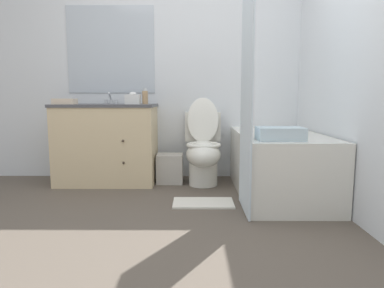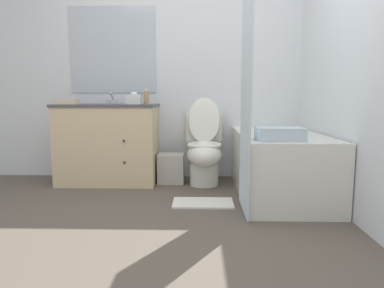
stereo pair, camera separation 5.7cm
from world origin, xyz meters
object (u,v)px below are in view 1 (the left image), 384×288
(soap_dispenser, at_px, (145,97))
(bath_mat, at_px, (203,203))
(vanity_cabinet, at_px, (107,143))
(sink_faucet, at_px, (111,100))
(bathtub, at_px, (278,163))
(tissue_box, at_px, (133,99))
(wastebasket, at_px, (170,168))
(bath_towel_folded, at_px, (280,134))
(toilet, at_px, (203,150))
(hand_towel_folded, at_px, (65,101))

(soap_dispenser, height_order, bath_mat, soap_dispenser)
(vanity_cabinet, height_order, sink_faucet, sink_faucet)
(bath_mat, bearing_deg, sink_faucet, 135.88)
(bathtub, bearing_deg, soap_dispenser, 160.75)
(bathtub, xyz_separation_m, tissue_box, (-1.40, 0.39, 0.59))
(wastebasket, distance_m, bath_towel_folded, 1.38)
(sink_faucet, xyz_separation_m, toilet, (1.00, -0.28, -0.50))
(bathtub, xyz_separation_m, bath_mat, (-0.70, -0.32, -0.28))
(tissue_box, relative_size, hand_towel_folded, 0.70)
(bathtub, distance_m, tissue_box, 1.57)
(vanity_cabinet, relative_size, soap_dispenser, 6.22)
(tissue_box, xyz_separation_m, soap_dispenser, (0.12, 0.06, 0.02))
(hand_towel_folded, height_order, bath_towel_folded, hand_towel_folded)
(vanity_cabinet, relative_size, bath_towel_folded, 2.91)
(toilet, relative_size, bath_mat, 1.76)
(soap_dispenser, bearing_deg, vanity_cabinet, -178.19)
(bath_towel_folded, height_order, bath_mat, bath_towel_folded)
(wastebasket, bearing_deg, bathtub, -22.02)
(sink_faucet, height_order, soap_dispenser, soap_dispenser)
(bathtub, bearing_deg, toilet, 151.99)
(hand_towel_folded, distance_m, bath_towel_folded, 2.10)
(bath_towel_folded, bearing_deg, sink_faucet, 143.57)
(bathtub, distance_m, hand_towel_folded, 2.15)
(hand_towel_folded, bearing_deg, soap_dispenser, 12.94)
(bathtub, height_order, tissue_box, tissue_box)
(toilet, bearing_deg, hand_towel_folded, -176.15)
(soap_dispenser, xyz_separation_m, hand_towel_folded, (-0.77, -0.18, -0.04))
(sink_faucet, relative_size, bath_mat, 0.28)
(toilet, height_order, tissue_box, tissue_box)
(toilet, distance_m, wastebasket, 0.41)
(bathtub, relative_size, soap_dispenser, 8.78)
(bathtub, xyz_separation_m, wastebasket, (-1.03, 0.42, -0.14))
(bath_towel_folded, bearing_deg, soap_dispenser, 140.42)
(bath_mat, bearing_deg, bathtub, 24.20)
(tissue_box, bearing_deg, soap_dispenser, 26.55)
(wastebasket, bearing_deg, bath_mat, -65.64)
(vanity_cabinet, distance_m, hand_towel_folded, 0.59)
(wastebasket, distance_m, hand_towel_folded, 1.25)
(sink_faucet, xyz_separation_m, bathtub, (1.69, -0.64, -0.57))
(bathtub, relative_size, bath_towel_folded, 4.11)
(vanity_cabinet, xyz_separation_m, soap_dispenser, (0.40, 0.01, 0.48))
(sink_faucet, bearing_deg, soap_dispenser, -25.72)
(wastebasket, bearing_deg, bath_towel_folded, -45.62)
(toilet, bearing_deg, soap_dispenser, 172.00)
(sink_faucet, distance_m, bath_mat, 1.62)
(vanity_cabinet, distance_m, bathtub, 1.75)
(soap_dispenser, distance_m, bath_mat, 1.31)
(bathtub, bearing_deg, vanity_cabinet, 165.52)
(bathtub, bearing_deg, bath_towel_folded, -103.25)
(toilet, bearing_deg, tissue_box, 177.92)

